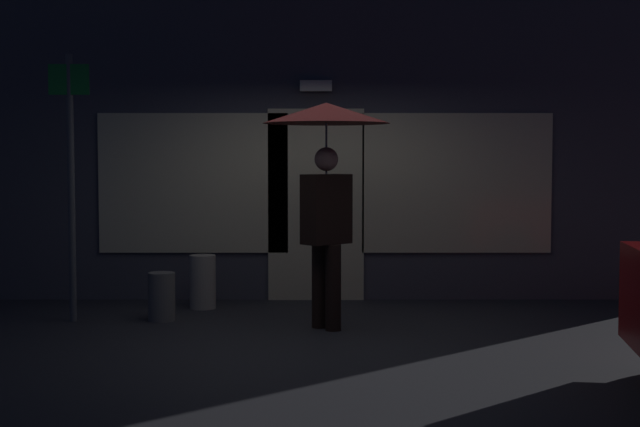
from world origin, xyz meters
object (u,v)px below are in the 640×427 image
sidewalk_bollard (202,282)px  person_with_umbrella (326,148)px  sidewalk_bollard_2 (161,297)px  street_sign_post (70,172)px

sidewalk_bollard → person_with_umbrella: bearing=-41.3°
person_with_umbrella → sidewalk_bollard: size_ratio=3.70×
person_with_umbrella → sidewalk_bollard: 2.29m
person_with_umbrella → sidewalk_bollard_2: bearing=-55.7°
street_sign_post → sidewalk_bollard: bearing=33.3°
person_with_umbrella → sidewalk_bollard: bearing=-82.0°
person_with_umbrella → street_sign_post: 2.58m
person_with_umbrella → sidewalk_bollard: person_with_umbrella is taller
person_with_umbrella → sidewalk_bollard_2: (-1.66, 0.44, -1.49)m
street_sign_post → person_with_umbrella: bearing=-8.8°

